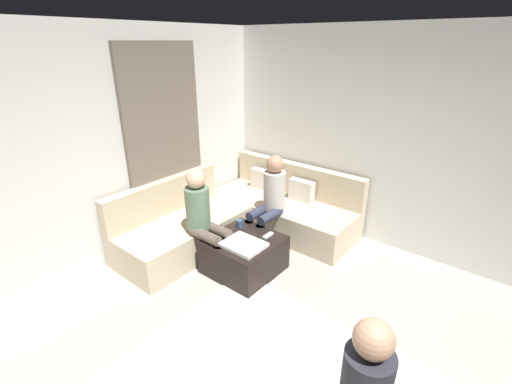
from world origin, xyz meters
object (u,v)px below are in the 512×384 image
(person_on_couch_side, at_px, (204,216))
(ottoman, at_px, (244,255))
(coffee_mug, at_px, (240,224))
(person_on_couch_back, at_px, (270,198))
(game_remote, at_px, (268,235))
(sectional_couch, at_px, (242,217))

(person_on_couch_side, bearing_deg, ottoman, 116.38)
(coffee_mug, distance_m, person_on_couch_side, 0.47)
(person_on_couch_back, bearing_deg, game_remote, 125.29)
(ottoman, distance_m, coffee_mug, 0.38)
(sectional_couch, bearing_deg, ottoman, -47.19)
(person_on_couch_back, bearing_deg, ottoman, 101.47)
(coffee_mug, bearing_deg, person_on_couch_side, -117.00)
(person_on_couch_side, bearing_deg, coffee_mug, 153.00)
(sectional_couch, bearing_deg, game_remote, -27.63)
(person_on_couch_back, bearing_deg, sectional_couch, 7.30)
(coffee_mug, xyz_separation_m, game_remote, (0.40, 0.04, -0.04))
(ottoman, relative_size, coffee_mug, 8.00)
(person_on_couch_side, bearing_deg, person_on_couch_back, 162.06)
(sectional_couch, height_order, coffee_mug, sectional_couch)
(sectional_couch, relative_size, person_on_couch_side, 2.12)
(ottoman, bearing_deg, coffee_mug, 140.71)
(coffee_mug, distance_m, game_remote, 0.40)
(sectional_couch, height_order, person_on_couch_side, person_on_couch_side)
(coffee_mug, bearing_deg, ottoman, -39.29)
(coffee_mug, xyz_separation_m, person_on_couch_back, (0.09, 0.48, 0.19))
(sectional_couch, relative_size, game_remote, 17.00)
(ottoman, xyz_separation_m, person_on_couch_side, (-0.42, -0.21, 0.45))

